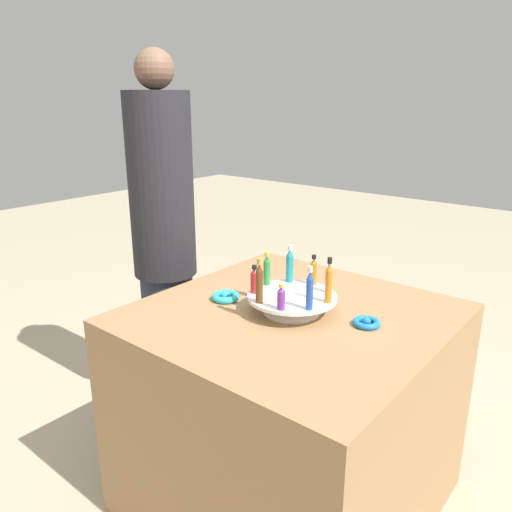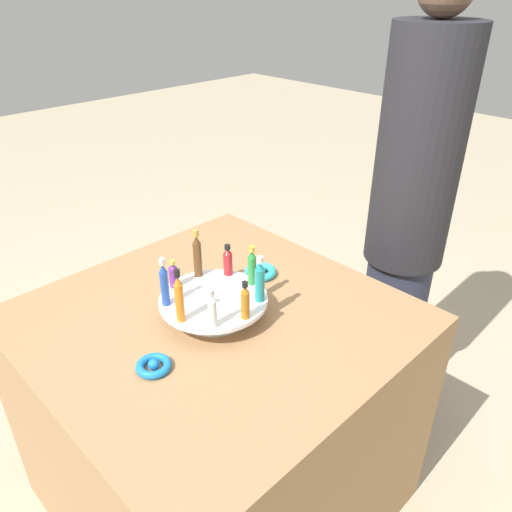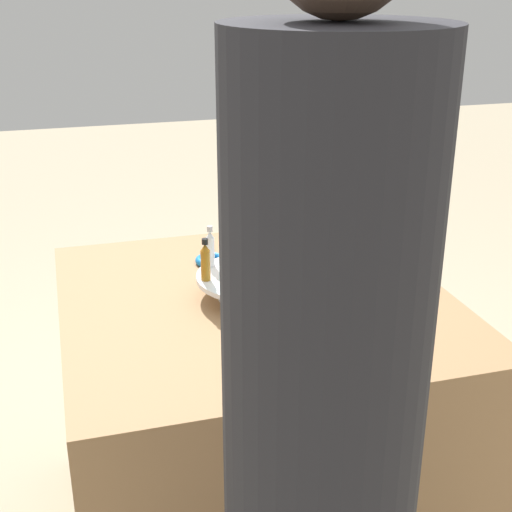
{
  "view_description": "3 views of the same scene",
  "coord_description": "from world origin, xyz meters",
  "px_view_note": "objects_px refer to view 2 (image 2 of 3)",
  "views": [
    {
      "loc": [
        -0.89,
        1.27,
        1.45
      ],
      "look_at": [
        0.18,
        -0.03,
        0.92
      ],
      "focal_mm": 35.0,
      "sensor_mm": 36.0,
      "label": 1
    },
    {
      "loc": [
        -0.71,
        -0.89,
        1.6
      ],
      "look_at": [
        0.14,
        -0.02,
        0.91
      ],
      "focal_mm": 35.0,
      "sensor_mm": 36.0,
      "label": 2
    },
    {
      "loc": [
        1.57,
        -0.45,
        1.54
      ],
      "look_at": [
        0.01,
        -0.0,
        0.88
      ],
      "focal_mm": 50.0,
      "sensor_mm": 36.0,
      "label": 3
    }
  ],
  "objects_px": {
    "bottle_blue": "(164,284)",
    "bottle_amber": "(245,302)",
    "display_stand": "(214,304)",
    "ribbon_bow_teal": "(260,272)",
    "bottle_purple": "(173,275)",
    "bottle_brown": "(197,255)",
    "ribbon_bow_blue": "(154,366)",
    "bottle_clear": "(212,310)",
    "bottle_orange": "(179,298)",
    "bottle_green": "(252,267)",
    "person_figure": "(408,222)",
    "bottle_red": "(228,261)",
    "bottle_teal": "(260,281)"
  },
  "relations": [
    {
      "from": "bottle_purple",
      "to": "bottle_green",
      "type": "xyz_separation_m",
      "value": [
        0.17,
        -0.14,
        0.02
      ]
    },
    {
      "from": "bottle_blue",
      "to": "bottle_green",
      "type": "relative_size",
      "value": 1.17
    },
    {
      "from": "bottle_green",
      "to": "bottle_purple",
      "type": "bearing_deg",
      "value": 139.68
    },
    {
      "from": "bottle_teal",
      "to": "bottle_brown",
      "type": "bearing_deg",
      "value": 99.68
    },
    {
      "from": "bottle_amber",
      "to": "bottle_green",
      "type": "distance_m",
      "value": 0.16
    },
    {
      "from": "bottle_orange",
      "to": "bottle_green",
      "type": "height_order",
      "value": "bottle_orange"
    },
    {
      "from": "bottle_orange",
      "to": "bottle_amber",
      "type": "xyz_separation_m",
      "value": [
        0.12,
        -0.11,
        -0.02
      ]
    },
    {
      "from": "ribbon_bow_blue",
      "to": "bottle_amber",
      "type": "bearing_deg",
      "value": -14.84
    },
    {
      "from": "bottle_red",
      "to": "ribbon_bow_teal",
      "type": "relative_size",
      "value": 0.96
    },
    {
      "from": "bottle_blue",
      "to": "person_figure",
      "type": "distance_m",
      "value": 0.92
    },
    {
      "from": "display_stand",
      "to": "bottle_green",
      "type": "distance_m",
      "value": 0.15
    },
    {
      "from": "bottle_brown",
      "to": "bottle_orange",
      "type": "bearing_deg",
      "value": -140.32
    },
    {
      "from": "bottle_purple",
      "to": "display_stand",
      "type": "bearing_deg",
      "value": -70.32
    },
    {
      "from": "bottle_purple",
      "to": "ribbon_bow_teal",
      "type": "distance_m",
      "value": 0.31
    },
    {
      "from": "display_stand",
      "to": "bottle_clear",
      "type": "bearing_deg",
      "value": -130.32
    },
    {
      "from": "bottle_purple",
      "to": "person_figure",
      "type": "relative_size",
      "value": 0.05
    },
    {
      "from": "display_stand",
      "to": "bottle_blue",
      "type": "xyz_separation_m",
      "value": [
        -0.11,
        0.06,
        0.09
      ]
    },
    {
      "from": "bottle_blue",
      "to": "bottle_orange",
      "type": "relative_size",
      "value": 0.93
    },
    {
      "from": "bottle_green",
      "to": "person_figure",
      "type": "height_order",
      "value": "person_figure"
    },
    {
      "from": "bottle_clear",
      "to": "ribbon_bow_teal",
      "type": "xyz_separation_m",
      "value": [
        0.33,
        0.16,
        -0.1
      ]
    },
    {
      "from": "display_stand",
      "to": "ribbon_bow_teal",
      "type": "xyz_separation_m",
      "value": [
        0.24,
        0.06,
        -0.03
      ]
    },
    {
      "from": "bottle_blue",
      "to": "bottle_amber",
      "type": "height_order",
      "value": "bottle_blue"
    },
    {
      "from": "bottle_red",
      "to": "bottle_teal",
      "type": "bearing_deg",
      "value": -100.32
    },
    {
      "from": "display_stand",
      "to": "bottle_brown",
      "type": "distance_m",
      "value": 0.16
    },
    {
      "from": "bottle_blue",
      "to": "bottle_amber",
      "type": "distance_m",
      "value": 0.22
    },
    {
      "from": "display_stand",
      "to": "ribbon_bow_teal",
      "type": "distance_m",
      "value": 0.25
    },
    {
      "from": "bottle_orange",
      "to": "bottle_teal",
      "type": "xyz_separation_m",
      "value": [
        0.21,
        -0.08,
        -0.01
      ]
    },
    {
      "from": "bottle_red",
      "to": "person_figure",
      "type": "relative_size",
      "value": 0.06
    },
    {
      "from": "bottle_teal",
      "to": "bottle_clear",
      "type": "bearing_deg",
      "value": 179.68
    },
    {
      "from": "bottle_green",
      "to": "person_figure",
      "type": "relative_size",
      "value": 0.07
    },
    {
      "from": "bottle_amber",
      "to": "bottle_teal",
      "type": "distance_m",
      "value": 0.09
    },
    {
      "from": "bottle_amber",
      "to": "bottle_blue",
      "type": "bearing_deg",
      "value": 119.68
    },
    {
      "from": "display_stand",
      "to": "bottle_green",
      "type": "height_order",
      "value": "bottle_green"
    },
    {
      "from": "bottle_clear",
      "to": "ribbon_bow_teal",
      "type": "height_order",
      "value": "bottle_clear"
    },
    {
      "from": "bottle_purple",
      "to": "bottle_teal",
      "type": "distance_m",
      "value": 0.25
    },
    {
      "from": "bottle_orange",
      "to": "bottle_amber",
      "type": "relative_size",
      "value": 1.39
    },
    {
      "from": "bottle_clear",
      "to": "bottle_brown",
      "type": "relative_size",
      "value": 0.74
    },
    {
      "from": "bottle_blue",
      "to": "bottle_red",
      "type": "relative_size",
      "value": 1.46
    },
    {
      "from": "bottle_purple",
      "to": "bottle_blue",
      "type": "bearing_deg",
      "value": -140.32
    },
    {
      "from": "bottle_clear",
      "to": "ribbon_bow_blue",
      "type": "xyz_separation_m",
      "value": [
        -0.16,
        0.03,
        -0.1
      ]
    },
    {
      "from": "bottle_blue",
      "to": "ribbon_bow_blue",
      "type": "height_order",
      "value": "bottle_blue"
    },
    {
      "from": "bottle_green",
      "to": "bottle_brown",
      "type": "height_order",
      "value": "bottle_brown"
    },
    {
      "from": "bottle_green",
      "to": "bottle_red",
      "type": "xyz_separation_m",
      "value": [
        -0.01,
        0.09,
        -0.01
      ]
    },
    {
      "from": "bottle_red",
      "to": "ribbon_bow_teal",
      "type": "height_order",
      "value": "bottle_red"
    },
    {
      "from": "bottle_brown",
      "to": "person_figure",
      "type": "relative_size",
      "value": 0.09
    },
    {
      "from": "bottle_purple",
      "to": "person_figure",
      "type": "distance_m",
      "value": 0.87
    },
    {
      "from": "bottle_purple",
      "to": "ribbon_bow_blue",
      "type": "bearing_deg",
      "value": -137.81
    },
    {
      "from": "bottle_clear",
      "to": "bottle_red",
      "type": "relative_size",
      "value": 1.13
    },
    {
      "from": "bottle_amber",
      "to": "bottle_brown",
      "type": "bearing_deg",
      "value": 79.68
    },
    {
      "from": "person_figure",
      "to": "bottle_blue",
      "type": "bearing_deg",
      "value": -2.86
    }
  ]
}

